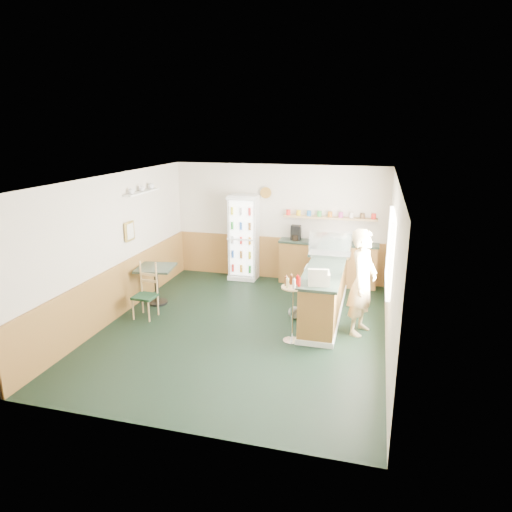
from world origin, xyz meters
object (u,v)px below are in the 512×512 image
(shopkeeper, at_px, (362,282))
(condiment_stand, at_px, (292,300))
(drinks_fridge, at_px, (244,237))
(cafe_chair, at_px, (147,289))
(cash_register, at_px, (319,278))
(display_case, at_px, (330,245))
(cafe_table, at_px, (156,278))

(shopkeeper, distance_m, condiment_stand, 1.30)
(drinks_fridge, xyz_separation_m, shopkeeper, (2.83, -2.37, -0.07))
(shopkeeper, bearing_deg, condiment_stand, 138.89)
(drinks_fridge, bearing_deg, cafe_chair, -113.36)
(cash_register, distance_m, cafe_chair, 3.34)
(drinks_fridge, relative_size, cafe_chair, 1.89)
(cafe_chair, bearing_deg, display_case, 28.55)
(shopkeeper, bearing_deg, cafe_chair, 112.19)
(display_case, distance_m, condiment_stand, 2.05)
(cafe_chair, bearing_deg, drinks_fridge, 69.58)
(display_case, relative_size, cafe_chair, 0.79)
(drinks_fridge, xyz_separation_m, cash_register, (2.13, -2.83, 0.11))
(drinks_fridge, height_order, condiment_stand, drinks_fridge)
(shopkeeper, xyz_separation_m, cafe_chair, (-3.98, -0.29, -0.38))
(drinks_fridge, height_order, cafe_table, drinks_fridge)
(cash_register, height_order, cafe_table, cash_register)
(shopkeeper, height_order, cafe_table, shopkeeper)
(drinks_fridge, xyz_separation_m, display_case, (2.13, -1.09, 0.24))
(display_case, distance_m, cafe_table, 3.60)
(drinks_fridge, bearing_deg, shopkeeper, -39.92)
(cash_register, bearing_deg, shopkeeper, 24.04)
(shopkeeper, xyz_separation_m, condiment_stand, (-1.10, -0.66, -0.19))
(condiment_stand, bearing_deg, cafe_chair, 172.73)
(cafe_chair, bearing_deg, condiment_stand, -4.33)
(condiment_stand, xyz_separation_m, cafe_chair, (-2.88, 0.37, -0.19))
(cash_register, bearing_deg, display_case, 80.58)
(condiment_stand, relative_size, cafe_table, 1.41)
(cafe_table, relative_size, cafe_chair, 0.77)
(drinks_fridge, relative_size, cafe_table, 2.46)
(display_case, distance_m, cash_register, 1.75)
(cash_register, distance_m, condiment_stand, 0.58)
(condiment_stand, xyz_separation_m, cafe_table, (-3.00, 0.99, -0.19))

